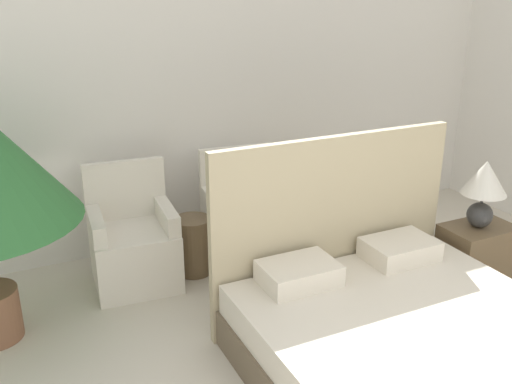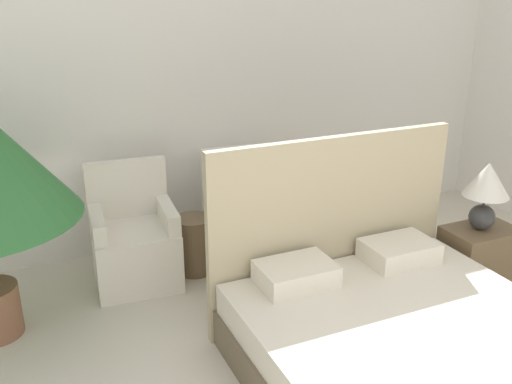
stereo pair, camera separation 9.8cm
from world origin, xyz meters
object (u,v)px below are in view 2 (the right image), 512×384
armchair_near_window_right (246,227)px  table_lamp (486,187)px  nightstand (478,259)px  bed (422,360)px  armchair_near_window_left (135,247)px  side_table (194,245)px

armchair_near_window_right → table_lamp: bearing=-34.2°
nightstand → table_lamp: 0.60m
nightstand → table_lamp: (-0.02, 0.00, 0.60)m
bed → armchair_near_window_right: size_ratio=2.37×
bed → armchair_near_window_right: bearing=95.8°
bed → armchair_near_window_left: size_ratio=2.37×
armchair_near_window_left → nightstand: size_ratio=1.74×
armchair_near_window_left → armchair_near_window_right: same height
bed → side_table: bed is taller
nightstand → side_table: 2.25m
nightstand → side_table: size_ratio=1.14×
armchair_near_window_left → table_lamp: size_ratio=1.81×
nightstand → side_table: nightstand is taller
bed → side_table: 2.14m
bed → nightstand: (1.22, 0.83, -0.01)m
nightstand → side_table: (-1.91, 1.19, -0.02)m
bed → table_lamp: 1.58m
bed → side_table: bearing=108.9°
table_lamp → side_table: table_lamp is taller
nightstand → side_table: bearing=148.2°
bed → armchair_near_window_left: bearing=119.7°
armchair_near_window_right → armchair_near_window_left: bearing=-173.6°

